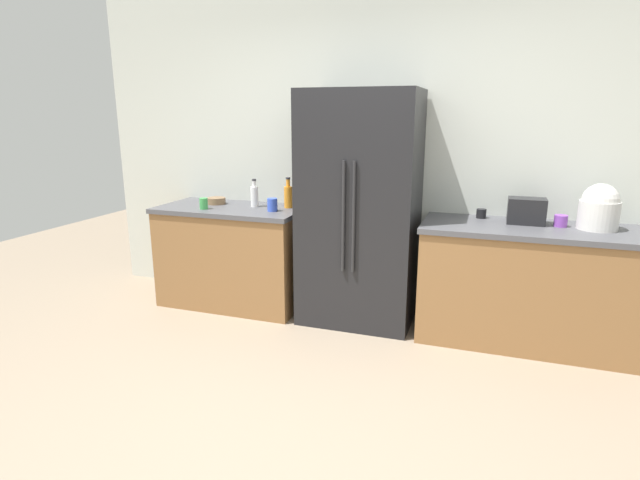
# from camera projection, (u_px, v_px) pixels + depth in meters

# --- Properties ---
(ground_plane) EXTENTS (10.69, 10.69, 0.00)m
(ground_plane) POSITION_uv_depth(u_px,v_px,m) (297.00, 426.00, 2.80)
(ground_plane) COLOR gray
(kitchen_back_panel) EXTENTS (5.34, 0.10, 2.98)m
(kitchen_back_panel) POSITION_uv_depth(u_px,v_px,m) (381.00, 138.00, 4.24)
(kitchen_back_panel) COLOR silver
(kitchen_back_panel) RESTS_ON ground_plane
(counter_left) EXTENTS (1.30, 0.68, 0.90)m
(counter_left) POSITION_uv_depth(u_px,v_px,m) (234.00, 255.00, 4.53)
(counter_left) COLOR olive
(counter_left) RESTS_ON ground_plane
(counter_right) EXTENTS (1.60, 0.68, 0.90)m
(counter_right) POSITION_uv_depth(u_px,v_px,m) (528.00, 285.00, 3.75)
(counter_right) COLOR olive
(counter_right) RESTS_ON ground_plane
(refrigerator) EXTENTS (0.92, 0.65, 1.88)m
(refrigerator) POSITION_uv_depth(u_px,v_px,m) (359.00, 210.00, 4.04)
(refrigerator) COLOR black
(refrigerator) RESTS_ON ground_plane
(toaster) EXTENTS (0.27, 0.17, 0.19)m
(toaster) POSITION_uv_depth(u_px,v_px,m) (526.00, 211.00, 3.72)
(toaster) COLOR black
(toaster) RESTS_ON counter_right
(rice_cooker) EXTENTS (0.27, 0.27, 0.33)m
(rice_cooker) POSITION_uv_depth(u_px,v_px,m) (599.00, 208.00, 3.53)
(rice_cooker) COLOR silver
(rice_cooker) RESTS_ON counter_right
(bottle_a) EXTENTS (0.07, 0.07, 0.27)m
(bottle_a) POSITION_uv_depth(u_px,v_px,m) (288.00, 196.00, 4.35)
(bottle_a) COLOR orange
(bottle_a) RESTS_ON counter_left
(bottle_b) EXTENTS (0.07, 0.07, 0.25)m
(bottle_b) POSITION_uv_depth(u_px,v_px,m) (254.00, 196.00, 4.40)
(bottle_b) COLOR white
(bottle_b) RESTS_ON counter_left
(cup_a) EXTENTS (0.08, 0.08, 0.07)m
(cup_a) POSITION_uv_depth(u_px,v_px,m) (481.00, 214.00, 3.94)
(cup_a) COLOR black
(cup_a) RESTS_ON counter_right
(cup_b) EXTENTS (0.09, 0.09, 0.08)m
(cup_b) POSITION_uv_depth(u_px,v_px,m) (561.00, 221.00, 3.64)
(cup_b) COLOR purple
(cup_b) RESTS_ON counter_right
(cup_c) EXTENTS (0.07, 0.07, 0.10)m
(cup_c) POSITION_uv_depth(u_px,v_px,m) (204.00, 204.00, 4.31)
(cup_c) COLOR green
(cup_c) RESTS_ON counter_left
(cup_d) EXTENTS (0.09, 0.09, 0.11)m
(cup_d) POSITION_uv_depth(u_px,v_px,m) (272.00, 205.00, 4.21)
(cup_d) COLOR blue
(cup_d) RESTS_ON counter_left
(bowl_a) EXTENTS (0.17, 0.17, 0.06)m
(bowl_a) POSITION_uv_depth(u_px,v_px,m) (216.00, 201.00, 4.56)
(bowl_a) COLOR brown
(bowl_a) RESTS_ON counter_left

